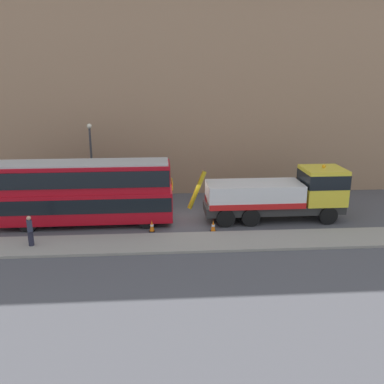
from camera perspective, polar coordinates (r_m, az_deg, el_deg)
name	(u,v)px	position (r m, az deg, el deg)	size (l,w,h in m)	color
ground_plane	(188,219)	(28.08, -0.55, -3.65)	(120.00, 120.00, 0.00)	#4C4C51
near_kerb	(193,242)	(24.14, 0.08, -6.78)	(60.00, 2.80, 0.15)	gray
building_facade	(182,90)	(33.32, -1.34, 13.57)	(60.00, 1.50, 16.00)	#9E7A5B
recovery_tow_truck	(281,194)	(28.06, 11.90, -0.24)	(10.15, 2.71, 3.67)	#2D2D2D
double_decker_bus	(84,191)	(27.31, -14.34, 0.19)	(11.06, 2.63, 4.06)	#B70C19
pedestrian_onlooker	(30,231)	(24.84, -21.00, -4.96)	(0.39, 0.47, 1.71)	#232333
traffic_cone_near_bus	(152,226)	(25.91, -5.44, -4.61)	(0.36, 0.36, 0.72)	orange
traffic_cone_midway	(213,226)	(25.80, 2.88, -4.65)	(0.36, 0.36, 0.72)	orange
street_lamp	(91,156)	(32.03, -13.44, 4.78)	(0.36, 0.36, 5.83)	#38383D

